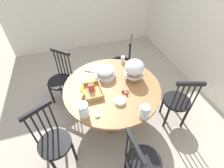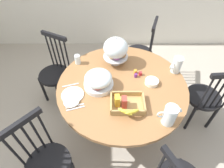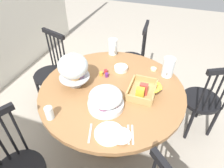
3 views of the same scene
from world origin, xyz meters
name	(u,v)px [view 2 (image 2 of 3)]	position (x,y,z in m)	size (l,w,h in m)	color
ground_plane	(113,119)	(0.00, 0.00, 0.00)	(10.00, 10.00, 0.00)	#A89E8E
dining_table	(121,95)	(0.08, -0.05, 0.56)	(1.35, 1.35, 0.74)	olive
windsor_chair_near_window	(204,98)	(1.05, -0.01, 0.45)	(0.40, 0.40, 0.97)	black
windsor_chair_by_cabinet	(140,53)	(0.40, 0.87, 0.45)	(0.42, 0.43, 0.97)	black
windsor_chair_facing_door	(55,74)	(-0.77, 0.41, 0.45)	(0.45, 0.45, 0.97)	black
windsor_chair_far_side	(47,163)	(-0.60, -0.75, 0.45)	(0.47, 0.47, 0.97)	black
pastry_stand_with_dome	(115,49)	(0.02, 0.29, 0.94)	(0.28, 0.28, 0.34)	silver
fruit_platter_covered	(98,80)	(-0.16, -0.08, 0.83)	(0.30, 0.30, 0.18)	silver
orange_juice_pitcher	(169,116)	(0.45, -0.50, 0.83)	(0.19, 0.11, 0.20)	silver
milk_pitcher	(176,65)	(0.68, 0.15, 0.82)	(0.17, 0.12, 0.18)	silver
cereal_basket	(126,104)	(0.10, -0.35, 0.78)	(0.32, 0.30, 0.12)	tan
china_plate_large	(72,95)	(-0.41, -0.20, 0.75)	(0.22, 0.22, 0.01)	white
china_plate_small	(71,101)	(-0.41, -0.29, 0.76)	(0.15, 0.15, 0.01)	white
cereal_bowl	(151,82)	(0.39, -0.04, 0.76)	(0.14, 0.14, 0.04)	white
drinking_glass	(77,59)	(-0.42, 0.29, 0.80)	(0.06, 0.06, 0.11)	silver
butter_dish	(169,108)	(0.50, -0.36, 0.75)	(0.06, 0.06, 0.02)	beige
jam_jar_strawberry	(140,73)	(0.28, 0.09, 0.76)	(0.04, 0.04, 0.04)	#B7282D
jam_jar_apricot	(135,72)	(0.23, 0.12, 0.76)	(0.04, 0.04, 0.04)	orange
jam_jar_grape	(135,75)	(0.23, 0.06, 0.76)	(0.04, 0.04, 0.04)	#5B2366
table_knife	(74,106)	(-0.37, -0.34, 0.74)	(0.17, 0.01, 0.01)	silver
dinner_fork	(75,109)	(-0.36, -0.37, 0.74)	(0.17, 0.01, 0.01)	silver
soup_spoon	(70,85)	(-0.45, -0.07, 0.74)	(0.17, 0.01, 0.01)	silver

